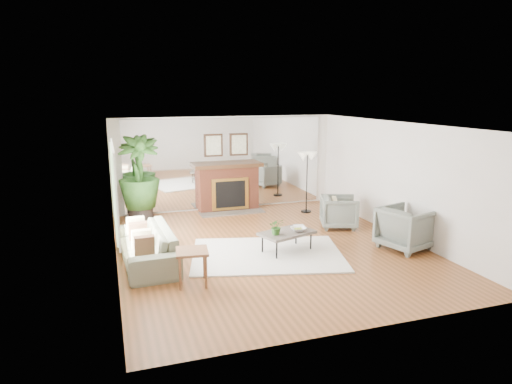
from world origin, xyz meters
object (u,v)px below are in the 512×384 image
object	(u,v)px
armchair_front	(406,228)
potted_ficus	(139,176)
armchair_back	(339,212)
fireplace	(228,186)
coffee_table	(287,233)
sofa	(147,246)
side_table	(192,256)
floor_lamp	(307,161)

from	to	relation	value
armchair_front	potted_ficus	xyz separation A→B (m)	(-4.93, 3.95, 0.68)
armchair_back	fireplace	bearing A→B (deg)	60.69
fireplace	coffee_table	distance (m)	3.62
sofa	side_table	size ratio (longest dim) A/B	3.81
sofa	armchair_back	bearing A→B (deg)	99.05
fireplace	sofa	xyz separation A→B (m)	(-2.45, -3.32, -0.33)
fireplace	floor_lamp	world-z (taller)	fireplace
armchair_back	potted_ficus	distance (m)	4.94
coffee_table	floor_lamp	xyz separation A→B (m)	(1.67, 2.74, 0.98)
coffee_table	armchair_front	distance (m)	2.43
coffee_table	side_table	bearing A→B (deg)	-155.12
armchair_back	floor_lamp	distance (m)	1.83
armchair_back	armchair_front	world-z (taller)	armchair_front
sofa	potted_ficus	bearing A→B (deg)	175.10
fireplace	armchair_front	world-z (taller)	fireplace
fireplace	side_table	distance (m)	4.92
sofa	floor_lamp	size ratio (longest dim) A/B	1.40
fireplace	armchair_front	size ratio (longest dim) A/B	2.16
coffee_table	armchair_front	size ratio (longest dim) A/B	1.26
coffee_table	side_table	world-z (taller)	side_table
coffee_table	sofa	distance (m)	2.70
potted_ficus	floor_lamp	bearing A→B (deg)	-8.75
fireplace	coffee_table	size ratio (longest dim) A/B	1.70
coffee_table	potted_ficus	world-z (taller)	potted_ficus
sofa	coffee_table	bearing A→B (deg)	81.26
armchair_back	side_table	distance (m)	4.44
side_table	potted_ficus	size ratio (longest dim) A/B	0.28
fireplace	coffee_table	xyz separation A→B (m)	(0.23, -3.61, -0.27)
potted_ficus	sofa	bearing A→B (deg)	-92.30
fireplace	potted_ficus	size ratio (longest dim) A/B	0.98
armchair_front	armchair_back	bearing A→B (deg)	0.89
floor_lamp	coffee_table	bearing A→B (deg)	-121.28
fireplace	armchair_back	xyz separation A→B (m)	(2.05, -2.39, -0.28)
potted_ficus	side_table	bearing A→B (deg)	-83.50
armchair_front	sofa	bearing A→B (deg)	64.00
armchair_back	floor_lamp	xyz separation A→B (m)	(-0.15, 1.53, 0.99)
armchair_back	armchair_front	distance (m)	1.86
sofa	floor_lamp	distance (m)	5.10
fireplace	coffee_table	world-z (taller)	fireplace
armchair_front	potted_ficus	world-z (taller)	potted_ficus
coffee_table	armchair_back	size ratio (longest dim) A/B	1.46
fireplace	sofa	world-z (taller)	fireplace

